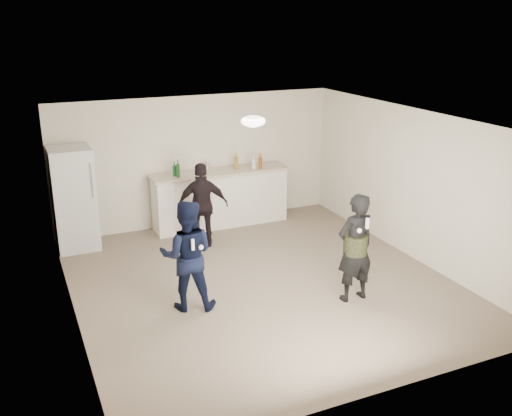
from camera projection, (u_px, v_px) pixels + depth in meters
name	position (u px, v px, depth m)	size (l,w,h in m)	color
floor	(261.00, 282.00, 8.79)	(6.00, 6.00, 0.00)	#6B5B4C
ceiling	(262.00, 121.00, 7.99)	(6.00, 6.00, 0.00)	silver
wall_back	(197.00, 161.00, 10.99)	(6.00, 6.00, 0.00)	beige
wall_front	(383.00, 291.00, 5.79)	(6.00, 6.00, 0.00)	beige
wall_left	(67.00, 233.00, 7.33)	(6.00, 6.00, 0.00)	beige
wall_right	(412.00, 184.00, 9.44)	(6.00, 6.00, 0.00)	beige
counter	(220.00, 199.00, 11.06)	(2.60, 0.56, 1.05)	silver
counter_top	(220.00, 172.00, 10.89)	(2.68, 0.64, 0.04)	#C6B299
fridge	(74.00, 199.00, 9.84)	(0.70, 0.70, 1.80)	silver
fridge_handle	(92.00, 180.00, 9.50)	(0.02, 0.02, 0.60)	silver
ceiling_dome	(253.00, 121.00, 8.26)	(0.36, 0.36, 0.16)	white
shaker	(207.00, 166.00, 10.89)	(0.08, 0.08, 0.17)	silver
man	(187.00, 255.00, 7.80)	(0.76, 0.60, 1.57)	#0E183D
woman	(355.00, 248.00, 8.03)	(0.58, 0.38, 1.60)	black
camo_shorts	(355.00, 244.00, 8.01)	(0.34, 0.34, 0.28)	#2C3719
spectator	(203.00, 205.00, 9.94)	(0.89, 0.37, 1.52)	black
remote_man	(193.00, 245.00, 7.48)	(0.04, 0.04, 0.15)	white
nunchuk_man	(201.00, 247.00, 7.57)	(0.07, 0.07, 0.07)	white
remote_woman	(367.00, 223.00, 7.67)	(0.04, 0.04, 0.15)	white
nunchuk_woman	(359.00, 231.00, 7.69)	(0.07, 0.07, 0.07)	white
bottle_cluster	(224.00, 166.00, 10.80)	(1.74, 0.21, 0.25)	#174D16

